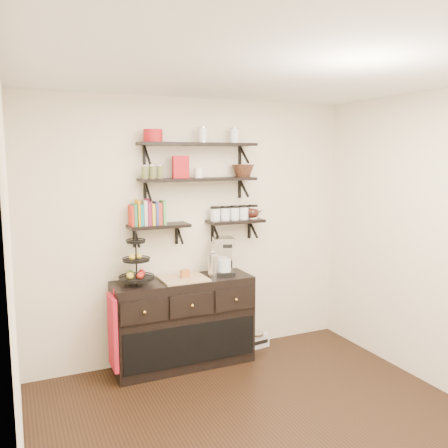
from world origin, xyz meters
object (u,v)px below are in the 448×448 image
sideboard (184,322)px  coffee_maker (223,257)px  radio (255,340)px  fruit_stand (137,267)px

sideboard → coffee_maker: bearing=3.4°
sideboard → radio: size_ratio=4.64×
sideboard → coffee_maker: size_ratio=3.61×
coffee_maker → radio: size_ratio=1.28×
sideboard → radio: bearing=6.5°
sideboard → radio: sideboard is taller
coffee_maker → radio: 1.09m
fruit_stand → radio: fruit_stand is taller
fruit_stand → radio: 1.67m
fruit_stand → radio: size_ratio=1.62×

